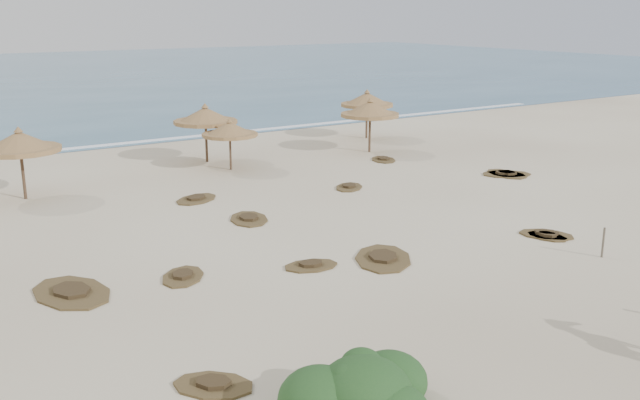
# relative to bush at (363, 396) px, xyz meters

# --- Properties ---
(ground) EXTENTS (160.00, 160.00, 0.00)m
(ground) POSITION_rel_bush_xyz_m (3.87, 4.90, -0.46)
(ground) COLOR beige
(ground) RESTS_ON ground
(foam_line) EXTENTS (70.00, 0.60, 0.01)m
(foam_line) POSITION_rel_bush_xyz_m (3.87, 30.90, -0.46)
(foam_line) COLOR white
(foam_line) RESTS_ON ground
(palapa_2) EXTENTS (4.01, 4.01, 3.02)m
(palapa_2) POSITION_rel_bush_xyz_m (-2.04, 20.74, 1.88)
(palapa_2) COLOR #4E3828
(palapa_2) RESTS_ON ground
(palapa_3) EXTENTS (3.24, 3.24, 2.52)m
(palapa_3) POSITION_rel_bush_xyz_m (7.54, 21.19, 1.49)
(palapa_3) COLOR #4E3828
(palapa_3) RESTS_ON ground
(palapa_4) EXTENTS (3.86, 3.86, 3.01)m
(palapa_4) POSITION_rel_bush_xyz_m (7.33, 23.53, 1.87)
(palapa_4) COLOR #4E3828
(palapa_4) RESTS_ON ground
(palapa_5) EXTENTS (3.85, 3.85, 2.99)m
(palapa_5) POSITION_rel_bush_xyz_m (15.90, 21.11, 1.86)
(palapa_5) COLOR #4E3828
(palapa_5) RESTS_ON ground
(palapa_6) EXTENTS (3.88, 3.88, 2.96)m
(palapa_6) POSITION_rel_bush_xyz_m (18.36, 24.72, 1.84)
(palapa_6) COLOR #4E3828
(palapa_6) RESTS_ON ground
(fence_post_far) EXTENTS (0.09, 0.09, 0.97)m
(fence_post_far) POSITION_rel_bush_xyz_m (11.74, 3.29, 0.02)
(fence_post_far) COLOR brown
(fence_post_far) RESTS_ON ground
(bush) EXTENTS (3.15, 2.77, 1.41)m
(bush) POSITION_rel_bush_xyz_m (0.00, 0.00, 0.00)
(bush) COLOR #2B5122
(bush) RESTS_ON ground
(scrub_1) EXTENTS (2.33, 3.17, 0.16)m
(scrub_1) POSITION_rel_bush_xyz_m (-3.09, 9.30, -0.41)
(scrub_1) COLOR brown
(scrub_1) RESTS_ON ground
(scrub_2) EXTENTS (2.00, 2.15, 0.16)m
(scrub_2) POSITION_rel_bush_xyz_m (-0.05, 8.78, -0.41)
(scrub_2) COLOR brown
(scrub_2) RESTS_ON ground
(scrub_3) EXTENTS (2.00, 2.46, 0.16)m
(scrub_3) POSITION_rel_bush_xyz_m (4.29, 13.01, -0.41)
(scrub_3) COLOR brown
(scrub_3) RESTS_ON ground
(scrub_4) EXTENTS (2.04, 2.20, 0.16)m
(scrub_4) POSITION_rel_bush_xyz_m (12.03, 5.72, -0.41)
(scrub_4) COLOR brown
(scrub_4) RESTS_ON ground
(scrub_5) EXTENTS (1.67, 2.39, 0.16)m
(scrub_5) POSITION_rel_bush_xyz_m (17.98, 13.09, -0.41)
(scrub_5) COLOR brown
(scrub_5) RESTS_ON ground
(scrub_7) EXTENTS (2.05, 2.02, 0.16)m
(scrub_7) POSITION_rel_bush_xyz_m (10.24, 15.01, -0.41)
(scrub_7) COLOR brown
(scrub_7) RESTS_ON ground
(scrub_9) EXTENTS (3.00, 3.22, 0.16)m
(scrub_9) POSITION_rel_bush_xyz_m (5.81, 6.86, -0.41)
(scrub_9) COLOR brown
(scrub_9) RESTS_ON ground
(scrub_10) EXTENTS (1.84, 2.17, 0.16)m
(scrub_10) POSITION_rel_bush_xyz_m (15.15, 18.90, -0.41)
(scrub_10) COLOR brown
(scrub_10) RESTS_ON ground
(scrub_11) EXTENTS (2.03, 2.03, 0.16)m
(scrub_11) POSITION_rel_bush_xyz_m (-1.92, 2.59, -0.41)
(scrub_11) COLOR brown
(scrub_11) RESTS_ON ground
(scrub_12) EXTENTS (1.22, 1.59, 0.16)m
(scrub_12) POSITION_rel_bush_xyz_m (11.90, 5.57, -0.41)
(scrub_12) COLOR brown
(scrub_12) RESTS_ON ground
(scrub_13) EXTENTS (2.45, 2.20, 0.16)m
(scrub_13) POSITION_rel_bush_xyz_m (3.80, 16.73, -0.41)
(scrub_13) COLOR brown
(scrub_13) RESTS_ON ground
(scrub_14) EXTENTS (2.78, 2.41, 0.16)m
(scrub_14) POSITION_rel_bush_xyz_m (17.97, 13.06, -0.41)
(scrub_14) COLOR brown
(scrub_14) RESTS_ON ground
(scrub_15) EXTENTS (1.87, 1.40, 0.16)m
(scrub_15) POSITION_rel_bush_xyz_m (3.56, 7.53, -0.41)
(scrub_15) COLOR brown
(scrub_15) RESTS_ON ground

